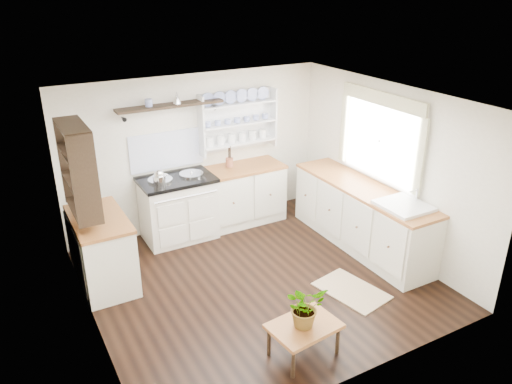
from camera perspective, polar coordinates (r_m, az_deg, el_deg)
floor at (r=6.42m, az=0.32°, el=-10.00°), size 4.00×3.80×0.01m
wall_back at (r=7.47m, az=-6.82°, el=4.60°), size 4.00×0.02×2.30m
wall_right at (r=7.00m, az=14.80°, el=2.65°), size 0.02×3.80×2.30m
wall_left at (r=5.29m, az=-18.99°, el=-4.81°), size 0.02×3.80×2.30m
ceiling at (r=5.51m, az=0.38°, el=10.43°), size 4.00×3.80×0.01m
window at (r=6.94m, az=14.00°, el=6.18°), size 0.08×1.55×1.22m
aga_cooker at (r=7.28m, az=-8.89°, el=-1.75°), size 1.05×0.73×0.96m
back_cabinets at (r=7.70m, az=-1.59°, el=-0.17°), size 1.27×0.63×0.90m
right_cabinets at (r=7.14m, az=11.93°, el=-2.67°), size 0.62×2.43×0.90m
belfast_sink at (r=6.51m, az=16.41°, el=-2.46°), size 0.55×0.60×0.45m
left_cabinets at (r=6.43m, az=-17.17°, el=-6.31°), size 0.62×1.13×0.90m
plate_rack at (r=7.58m, az=-2.28°, el=8.22°), size 1.20×0.22×0.90m
high_shelf at (r=7.02m, az=-9.77°, el=9.65°), size 1.50×0.29×0.16m
left_shelving at (r=5.97m, az=-19.69°, el=2.56°), size 0.28×0.80×1.05m
kettle at (r=6.88m, az=-11.00°, el=1.63°), size 0.17×0.17×0.21m
utensil_crock at (r=7.50m, az=-3.05°, el=3.40°), size 0.11×0.11×0.13m
center_table at (r=5.16m, az=5.50°, el=-15.24°), size 0.73×0.56×0.37m
potted_plant at (r=5.00m, az=5.62°, el=-12.88°), size 0.41×0.37×0.44m
floor_rug at (r=6.32m, az=10.85°, el=-11.00°), size 0.71×0.94×0.02m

